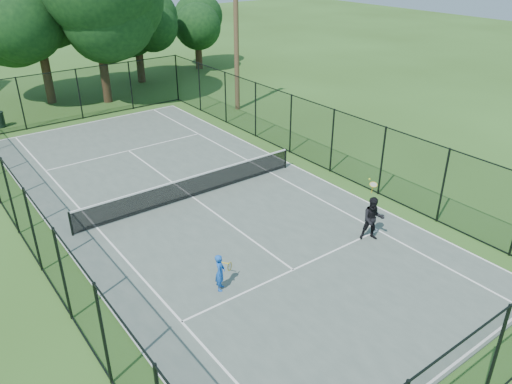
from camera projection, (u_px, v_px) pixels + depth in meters
ground at (193, 198)px, 20.74m from camera, size 120.00×120.00×0.00m
tennis_court at (193, 198)px, 20.72m from camera, size 11.00×24.00×0.06m
tennis_net at (192, 186)px, 20.48m from camera, size 10.08×0.08×0.95m
fence at (191, 165)px, 20.06m from camera, size 13.10×26.10×3.00m
tree_near_left at (38, 25)px, 30.77m from camera, size 6.16×6.16×8.04m
tree_near_mid at (96, 9)px, 30.52m from camera, size 7.22×7.22×9.44m
tree_near_right at (135, 16)px, 35.71m from camera, size 5.40×5.40×7.45m
tree_far_right at (197, 23)px, 40.17m from camera, size 4.41×4.41×5.84m
utility_pole at (236, 46)px, 29.97m from camera, size 1.40×0.30×7.73m
player_blue at (220, 272)px, 15.00m from camera, size 0.84×0.53×1.22m
player_black at (373, 219)px, 17.46m from camera, size 1.01×1.07×2.12m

